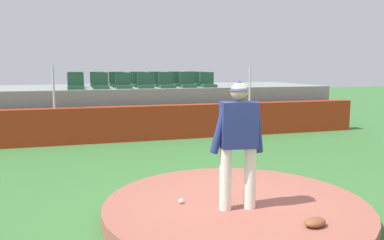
{
  "coord_description": "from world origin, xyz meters",
  "views": [
    {
      "loc": [
        -2.14,
        -4.95,
        2.13
      ],
      "look_at": [
        0.0,
        2.17,
        1.11
      ],
      "focal_mm": 36.42,
      "sensor_mm": 36.0,
      "label": 1
    }
  ],
  "objects_px": {
    "stadium_chair_3": "(145,83)",
    "stadium_chair_12": "(180,82)",
    "stadium_chair_17": "(137,81)",
    "stadium_chair_20": "(191,81)",
    "stadium_chair_8": "(99,83)",
    "stadium_chair_13": "(200,82)",
    "stadium_chair_18": "(155,81)",
    "stadium_chair_6": "(208,83)",
    "stadium_chair_15": "(97,82)",
    "stadium_chair_0": "(76,84)",
    "stadium_chair_9": "(119,82)",
    "stadium_chair_5": "(188,83)",
    "stadium_chair_1": "(101,84)",
    "stadium_chair_14": "(76,82)",
    "baseball": "(181,201)",
    "stadium_chair_4": "(167,83)",
    "stadium_chair_11": "(161,82)",
    "stadium_chair_16": "(116,81)",
    "stadium_chair_10": "(140,82)",
    "pitcher": "(239,136)",
    "fielding_glove": "(315,222)",
    "stadium_chair_19": "(175,81)",
    "stadium_chair_2": "(123,84)"
  },
  "relations": [
    {
      "from": "stadium_chair_20",
      "to": "stadium_chair_17",
      "type": "bearing_deg",
      "value": 0.74
    },
    {
      "from": "baseball",
      "to": "stadium_chair_20",
      "type": "xyz_separation_m",
      "value": [
        2.84,
        9.0,
        1.36
      ]
    },
    {
      "from": "stadium_chair_4",
      "to": "stadium_chair_14",
      "type": "distance_m",
      "value": 3.35
    },
    {
      "from": "stadium_chair_10",
      "to": "stadium_chair_11",
      "type": "bearing_deg",
      "value": -179.79
    },
    {
      "from": "stadium_chair_17",
      "to": "stadium_chair_20",
      "type": "distance_m",
      "value": 2.05
    },
    {
      "from": "stadium_chair_20",
      "to": "stadium_chair_1",
      "type": "bearing_deg",
      "value": 27.44
    },
    {
      "from": "stadium_chair_11",
      "to": "stadium_chair_16",
      "type": "bearing_deg",
      "value": -32.81
    },
    {
      "from": "pitcher",
      "to": "stadium_chair_11",
      "type": "xyz_separation_m",
      "value": [
        0.78,
        8.47,
        0.39
      ]
    },
    {
      "from": "stadium_chair_15",
      "to": "stadium_chair_20",
      "type": "height_order",
      "value": "same"
    },
    {
      "from": "fielding_glove",
      "to": "stadium_chair_12",
      "type": "relative_size",
      "value": 0.6
    },
    {
      "from": "stadium_chair_12",
      "to": "stadium_chair_8",
      "type": "bearing_deg",
      "value": -0.56
    },
    {
      "from": "stadium_chair_4",
      "to": "stadium_chair_12",
      "type": "bearing_deg",
      "value": -126.95
    },
    {
      "from": "stadium_chair_2",
      "to": "stadium_chair_14",
      "type": "height_order",
      "value": "same"
    },
    {
      "from": "stadium_chair_6",
      "to": "stadium_chair_14",
      "type": "distance_m",
      "value": 4.58
    },
    {
      "from": "stadium_chair_2",
      "to": "stadium_chair_6",
      "type": "distance_m",
      "value": 2.78
    },
    {
      "from": "stadium_chair_0",
      "to": "stadium_chair_9",
      "type": "bearing_deg",
      "value": -146.04
    },
    {
      "from": "stadium_chair_11",
      "to": "stadium_chair_19",
      "type": "distance_m",
      "value": 1.17
    },
    {
      "from": "stadium_chair_8",
      "to": "stadium_chair_13",
      "type": "height_order",
      "value": "same"
    },
    {
      "from": "stadium_chair_2",
      "to": "stadium_chair_20",
      "type": "height_order",
      "value": "same"
    },
    {
      "from": "stadium_chair_13",
      "to": "stadium_chair_10",
      "type": "bearing_deg",
      "value": 0.47
    },
    {
      "from": "stadium_chair_2",
      "to": "stadium_chair_18",
      "type": "height_order",
      "value": "same"
    },
    {
      "from": "pitcher",
      "to": "stadium_chair_8",
      "type": "relative_size",
      "value": 3.49
    },
    {
      "from": "stadium_chair_3",
      "to": "stadium_chair_12",
      "type": "distance_m",
      "value": 1.65
    },
    {
      "from": "stadium_chair_16",
      "to": "pitcher",
      "type": "bearing_deg",
      "value": 93.95
    },
    {
      "from": "pitcher",
      "to": "stadium_chair_8",
      "type": "distance_m",
      "value": 8.61
    },
    {
      "from": "stadium_chair_1",
      "to": "stadium_chair_16",
      "type": "relative_size",
      "value": 1.0
    },
    {
      "from": "stadium_chair_11",
      "to": "stadium_chair_20",
      "type": "xyz_separation_m",
      "value": [
        1.38,
        0.93,
        0.0
      ]
    },
    {
      "from": "stadium_chair_3",
      "to": "stadium_chair_18",
      "type": "height_order",
      "value": "same"
    },
    {
      "from": "fielding_glove",
      "to": "stadium_chair_14",
      "type": "bearing_deg",
      "value": 92.0
    },
    {
      "from": "stadium_chair_10",
      "to": "stadium_chair_16",
      "type": "height_order",
      "value": "same"
    },
    {
      "from": "stadium_chair_5",
      "to": "stadium_chair_9",
      "type": "distance_m",
      "value": 2.32
    },
    {
      "from": "baseball",
      "to": "stadium_chair_12",
      "type": "distance_m",
      "value": 8.46
    },
    {
      "from": "stadium_chair_10",
      "to": "stadium_chair_17",
      "type": "bearing_deg",
      "value": -92.64
    },
    {
      "from": "stadium_chair_14",
      "to": "stadium_chair_0",
      "type": "bearing_deg",
      "value": 89.76
    },
    {
      "from": "stadium_chair_6",
      "to": "stadium_chair_13",
      "type": "distance_m",
      "value": 0.88
    },
    {
      "from": "stadium_chair_3",
      "to": "stadium_chair_19",
      "type": "relative_size",
      "value": 1.0
    },
    {
      "from": "stadium_chair_8",
      "to": "stadium_chair_2",
      "type": "bearing_deg",
      "value": 128.01
    },
    {
      "from": "pitcher",
      "to": "stadium_chair_1",
      "type": "distance_m",
      "value": 7.73
    },
    {
      "from": "stadium_chair_8",
      "to": "stadium_chair_19",
      "type": "distance_m",
      "value": 2.93
    },
    {
      "from": "stadium_chair_6",
      "to": "stadium_chair_16",
      "type": "distance_m",
      "value": 3.35
    },
    {
      "from": "stadium_chair_12",
      "to": "stadium_chair_13",
      "type": "xyz_separation_m",
      "value": [
        0.74,
        0.01,
        0.0
      ]
    },
    {
      "from": "stadium_chair_4",
      "to": "stadium_chair_5",
      "type": "bearing_deg",
      "value": -179.37
    },
    {
      "from": "stadium_chair_0",
      "to": "stadium_chair_4",
      "type": "xyz_separation_m",
      "value": [
        2.81,
        -0.0,
        0.0
      ]
    },
    {
      "from": "stadium_chair_16",
      "to": "stadium_chair_8",
      "type": "bearing_deg",
      "value": 53.99
    },
    {
      "from": "fielding_glove",
      "to": "stadium_chair_19",
      "type": "height_order",
      "value": "stadium_chair_19"
    },
    {
      "from": "baseball",
      "to": "stadium_chair_6",
      "type": "distance_m",
      "value": 7.87
    },
    {
      "from": "stadium_chair_9",
      "to": "stadium_chair_14",
      "type": "bearing_deg",
      "value": -33.07
    },
    {
      "from": "stadium_chair_13",
      "to": "stadium_chair_15",
      "type": "relative_size",
      "value": 1.0
    },
    {
      "from": "stadium_chair_6",
      "to": "stadium_chair_15",
      "type": "height_order",
      "value": "same"
    },
    {
      "from": "stadium_chair_2",
      "to": "stadium_chair_9",
      "type": "height_order",
      "value": "same"
    }
  ]
}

